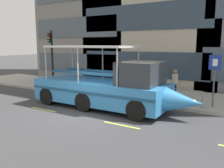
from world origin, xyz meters
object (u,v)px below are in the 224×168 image
object	(u,v)px
parking_sign	(215,72)
duck_tour_boat	(108,88)
pedestrian_near_bow	(175,81)
traffic_light_pole	(51,53)

from	to	relation	value
parking_sign	duck_tour_boat	bearing A→B (deg)	-153.54
parking_sign	pedestrian_near_bow	world-z (taller)	parking_sign
parking_sign	duck_tour_boat	world-z (taller)	duck_tour_boat
pedestrian_near_bow	parking_sign	bearing A→B (deg)	-24.55
traffic_light_pole	pedestrian_near_bow	xyz separation A→B (m)	(9.23, 1.13, -1.53)
traffic_light_pole	parking_sign	xyz separation A→B (m)	(11.60, 0.04, -0.74)
parking_sign	traffic_light_pole	bearing A→B (deg)	-179.78
traffic_light_pole	duck_tour_boat	size ratio (longest dim) A/B	0.45
traffic_light_pole	duck_tour_boat	world-z (taller)	traffic_light_pole
parking_sign	duck_tour_boat	distance (m)	5.59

